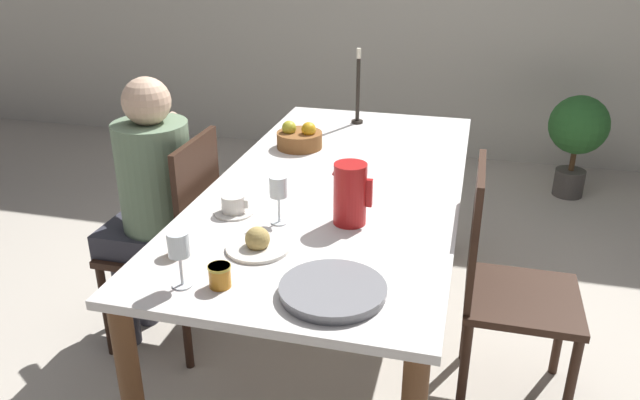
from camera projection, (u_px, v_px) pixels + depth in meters
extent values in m
plane|color=beige|center=(337.00, 338.00, 2.84)|extent=(20.00, 20.00, 0.00)
cube|color=silver|center=(339.00, 185.00, 2.53)|extent=(0.98, 2.06, 0.03)
cylinder|color=brown|center=(304.00, 177.00, 3.64)|extent=(0.07, 0.07, 0.74)
cylinder|color=brown|center=(452.00, 191.00, 3.45)|extent=(0.07, 0.07, 0.74)
cylinder|color=#331E14|center=(106.00, 311.00, 2.66)|extent=(0.04, 0.04, 0.44)
cylinder|color=#331E14|center=(149.00, 268.00, 2.98)|extent=(0.04, 0.04, 0.44)
cylinder|color=#331E14|center=(186.00, 324.00, 2.57)|extent=(0.04, 0.04, 0.44)
cylinder|color=#331E14|center=(221.00, 278.00, 2.90)|extent=(0.04, 0.04, 0.44)
cube|color=#331E14|center=(161.00, 248.00, 2.68)|extent=(0.42, 0.42, 0.03)
cube|color=#331E14|center=(198.00, 197.00, 2.53)|extent=(0.03, 0.39, 0.49)
cylinder|color=#331E14|center=(560.00, 329.00, 2.54)|extent=(0.04, 0.04, 0.44)
cylinder|color=#331E14|center=(570.00, 389.00, 2.21)|extent=(0.04, 0.04, 0.44)
cylinder|color=#331E14|center=(467.00, 316.00, 2.62)|extent=(0.04, 0.04, 0.44)
cylinder|color=#331E14|center=(464.00, 372.00, 2.30)|extent=(0.04, 0.04, 0.44)
cube|color=#331E14|center=(522.00, 298.00, 2.32)|extent=(0.42, 0.42, 0.03)
cube|color=#331E14|center=(475.00, 230.00, 2.26)|extent=(0.03, 0.39, 0.49)
cylinder|color=#33333D|center=(126.00, 298.00, 2.72)|extent=(0.09, 0.09, 0.47)
cylinder|color=#33333D|center=(144.00, 279.00, 2.87)|extent=(0.09, 0.09, 0.47)
cube|color=#33333D|center=(143.00, 235.00, 2.66)|extent=(0.30, 0.34, 0.11)
cylinder|color=slate|center=(155.00, 177.00, 2.53)|extent=(0.30, 0.30, 0.46)
sphere|color=#D6AD8E|center=(146.00, 101.00, 2.40)|extent=(0.19, 0.19, 0.19)
cylinder|color=#D6AD8E|center=(155.00, 133.00, 2.69)|extent=(0.25, 0.06, 0.20)
cylinder|color=red|center=(350.00, 194.00, 2.13)|extent=(0.11, 0.11, 0.22)
cube|color=red|center=(370.00, 193.00, 2.11)|extent=(0.02, 0.02, 0.10)
cone|color=red|center=(337.00, 169.00, 2.11)|extent=(0.04, 0.04, 0.04)
cylinder|color=white|center=(279.00, 222.00, 2.17)|extent=(0.06, 0.06, 0.00)
cylinder|color=white|center=(279.00, 209.00, 2.15)|extent=(0.01, 0.01, 0.10)
cylinder|color=white|center=(278.00, 186.00, 2.12)|extent=(0.06, 0.06, 0.07)
cylinder|color=white|center=(183.00, 285.00, 1.80)|extent=(0.06, 0.06, 0.00)
cylinder|color=white|center=(181.00, 270.00, 1.78)|extent=(0.01, 0.01, 0.09)
cylinder|color=white|center=(178.00, 244.00, 1.74)|extent=(0.06, 0.06, 0.07)
cylinder|color=red|center=(179.00, 249.00, 1.75)|extent=(0.05, 0.05, 0.04)
cylinder|color=silver|center=(234.00, 212.00, 2.25)|extent=(0.15, 0.15, 0.01)
cylinder|color=silver|center=(233.00, 203.00, 2.23)|extent=(0.09, 0.09, 0.06)
cube|color=silver|center=(246.00, 204.00, 2.22)|extent=(0.01, 0.01, 0.03)
cylinder|color=gray|center=(333.00, 292.00, 1.75)|extent=(0.30, 0.30, 0.02)
cylinder|color=gray|center=(333.00, 288.00, 1.74)|extent=(0.31, 0.31, 0.01)
cylinder|color=silver|center=(258.00, 248.00, 2.00)|extent=(0.21, 0.21, 0.01)
sphere|color=tan|center=(257.00, 239.00, 1.98)|extent=(0.08, 0.08, 0.08)
cylinder|color=#C67A1E|center=(178.00, 245.00, 1.95)|extent=(0.06, 0.06, 0.07)
cylinder|color=gold|center=(177.00, 236.00, 1.94)|extent=(0.07, 0.07, 0.01)
cylinder|color=#C67A1E|center=(220.00, 276.00, 1.78)|extent=(0.06, 0.06, 0.07)
cylinder|color=gold|center=(219.00, 267.00, 1.77)|extent=(0.07, 0.07, 0.01)
cylinder|color=brown|center=(299.00, 140.00, 2.89)|extent=(0.21, 0.21, 0.07)
sphere|color=gold|center=(309.00, 129.00, 2.85)|extent=(0.07, 0.07, 0.07)
sphere|color=gold|center=(289.00, 128.00, 2.87)|extent=(0.07, 0.07, 0.07)
cylinder|color=black|center=(357.00, 122.00, 3.26)|extent=(0.06, 0.06, 0.01)
cylinder|color=black|center=(358.00, 90.00, 3.19)|extent=(0.02, 0.02, 0.32)
cylinder|color=beige|center=(359.00, 53.00, 3.11)|extent=(0.02, 0.02, 0.05)
cylinder|color=#4C4742|center=(569.00, 183.00, 4.30)|extent=(0.20, 0.20, 0.18)
cylinder|color=brown|center=(573.00, 159.00, 4.23)|extent=(0.04, 0.04, 0.16)
sphere|color=#2D6B2D|center=(579.00, 125.00, 4.13)|extent=(0.39, 0.39, 0.39)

